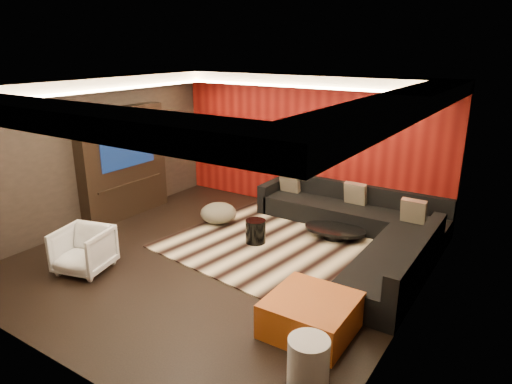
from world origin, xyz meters
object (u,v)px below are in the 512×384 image
Objects in this scene: drum_stool at (256,231)px; orange_ottoman at (311,315)px; armchair at (84,250)px; white_side_table at (308,363)px; sectional_sofa at (364,230)px; coffee_table at (335,233)px.

drum_stool is 0.41× the size of orange_ottoman.
armchair is at bearing -125.81° from drum_stool.
orange_ottoman is (1.98, -1.80, -0.00)m from drum_stool.
white_side_table is 3.75m from sectional_sofa.
orange_ottoman reaches higher than coffee_table.
armchair reaches higher than drum_stool.
armchair is at bearing -172.25° from orange_ottoman.
drum_stool is at bearing 39.23° from armchair.
sectional_sofa is at bearing 97.55° from orange_ottoman.
drum_stool is at bearing 137.70° from orange_ottoman.
coffee_table is at bearing 40.83° from drum_stool.
orange_ottoman is at bearing -42.30° from drum_stool.
drum_stool is 1.90m from sectional_sofa.
drum_stool is at bearing -139.17° from coffee_table.
sectional_sofa is at bearing 30.49° from armchair.
coffee_table is 2.88m from orange_ottoman.
white_side_table is (2.37, -2.65, 0.04)m from drum_stool.
white_side_table is (1.28, -3.60, 0.16)m from coffee_table.
coffee_table is 4.25m from armchair.
white_side_table is at bearing -78.21° from sectional_sofa.
white_side_table is 0.54× the size of orange_ottoman.
drum_stool is at bearing 131.79° from white_side_table.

